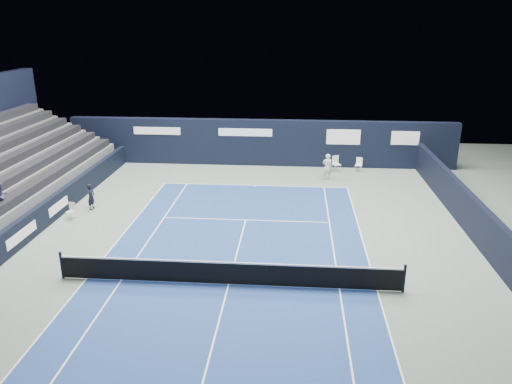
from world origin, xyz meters
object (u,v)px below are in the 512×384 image
folding_chair_back_b (359,163)px  tennis_player (327,167)px  line_judge_chair (71,210)px  tennis_net (228,273)px  folding_chair_back_a (336,163)px

folding_chair_back_b → tennis_player: (-2.18, -1.94, 0.30)m
line_judge_chair → tennis_player: bearing=42.9°
folding_chair_back_b → tennis_net: bearing=-92.7°
folding_chair_back_b → tennis_net: tennis_net is taller
line_judge_chair → tennis_net: tennis_net is taller
line_judge_chair → folding_chair_back_b: bearing=44.8°
folding_chair_back_a → tennis_player: size_ratio=0.64×
folding_chair_back_b → tennis_player: 2.93m
folding_chair_back_b → tennis_player: bearing=-118.0°
line_judge_chair → tennis_net: size_ratio=0.06×
tennis_player → folding_chair_back_a: bearing=69.2°
folding_chair_back_b → folding_chair_back_a: bearing=-153.7°
folding_chair_back_b → line_judge_chair: size_ratio=1.09×
line_judge_chair → folding_chair_back_a: bearing=47.1°
folding_chair_back_a → tennis_player: tennis_player is taller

